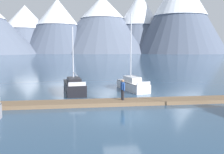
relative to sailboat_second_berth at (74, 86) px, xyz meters
name	(u,v)px	position (x,y,z in m)	size (l,w,h in m)	color
ground_plane	(123,117)	(3.50, -10.16, -0.65)	(700.00, 700.00, 0.00)	#2D4C6B
mountain_central_massif	(25,28)	(-46.46, 202.95, 20.70)	(71.75, 71.75, 40.36)	slate
mountain_shoulder_ridge	(58,25)	(-18.67, 196.12, 23.17)	(68.70, 68.70, 45.13)	#4C566B
mountain_east_summit	(102,24)	(19.49, 202.09, 25.10)	(92.44, 92.44, 49.61)	slate
mountain_rear_spur	(139,21)	(51.78, 199.03, 27.41)	(62.48, 62.48, 52.60)	slate
mountain_north_horn	(180,10)	(81.17, 178.74, 34.71)	(76.12, 76.12, 66.21)	#4C566B
dock	(115,102)	(3.50, -6.16, -0.51)	(22.66, 2.42, 0.30)	brown
sailboat_second_berth	(74,86)	(0.00, 0.00, 0.00)	(2.50, 6.76, 6.70)	black
sailboat_mid_dock_port	(131,84)	(6.18, 0.93, -0.06)	(2.89, 6.72, 8.22)	silver
person_on_dock	(123,88)	(4.17, -5.99, 0.61)	(0.31, 0.57, 1.69)	#232328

